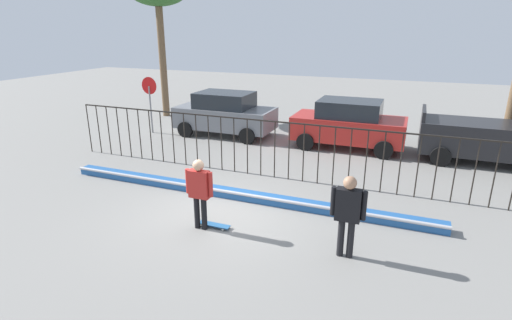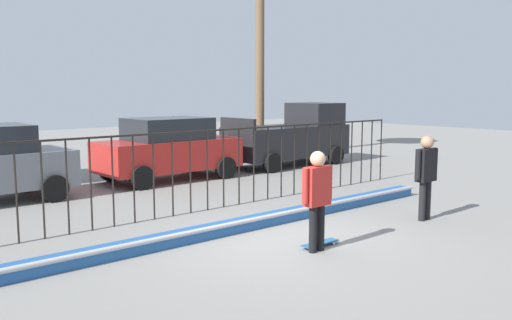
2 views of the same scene
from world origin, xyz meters
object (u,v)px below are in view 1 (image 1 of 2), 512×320
(skateboarder, at_px, (199,188))
(parked_car_gray, at_px, (225,113))
(parked_car_red, at_px, (349,124))
(stop_sign, at_px, (150,97))
(pickup_truck, at_px, (501,135))
(camera_operator, at_px, (348,209))
(skateboard, at_px, (214,225))

(skateboarder, relative_size, parked_car_gray, 0.40)
(parked_car_red, distance_m, stop_sign, 8.70)
(skateboarder, xyz_separation_m, parked_car_gray, (-3.26, 8.01, -0.07))
(parked_car_gray, bearing_deg, pickup_truck, 3.48)
(parked_car_red, bearing_deg, pickup_truck, 1.34)
(pickup_truck, height_order, stop_sign, stop_sign)
(skateboarder, height_order, camera_operator, camera_operator)
(camera_operator, relative_size, parked_car_red, 0.42)
(skateboarder, bearing_deg, parked_car_gray, 102.63)
(skateboarder, bearing_deg, pickup_truck, 38.10)
(skateboard, distance_m, parked_car_gray, 8.65)
(skateboarder, distance_m, pickup_truck, 10.82)
(skateboard, relative_size, stop_sign, 0.32)
(skateboard, relative_size, parked_car_red, 0.19)
(camera_operator, distance_m, parked_car_gray, 10.39)
(skateboard, height_order, parked_car_red, parked_car_red)
(stop_sign, bearing_deg, skateboarder, -47.72)
(skateboard, bearing_deg, camera_operator, -7.95)
(parked_car_red, height_order, pickup_truck, pickup_truck)
(camera_operator, relative_size, stop_sign, 0.72)
(pickup_truck, bearing_deg, parked_car_gray, 176.33)
(skateboard, relative_size, camera_operator, 0.45)
(skateboarder, xyz_separation_m, stop_sign, (-6.53, 7.18, 0.58))
(skateboarder, relative_size, skateboard, 2.17)
(camera_operator, xyz_separation_m, parked_car_gray, (-6.67, 7.96, -0.11))
(skateboarder, bearing_deg, stop_sign, 122.80)
(skateboarder, xyz_separation_m, parked_car_red, (2.11, 8.06, -0.07))
(parked_car_red, relative_size, stop_sign, 1.72)
(camera_operator, height_order, parked_car_gray, parked_car_gray)
(skateboard, xyz_separation_m, pickup_truck, (7.03, 7.82, 0.98))
(skateboarder, xyz_separation_m, skateboard, (0.26, 0.16, -0.98))
(pickup_truck, xyz_separation_m, stop_sign, (-13.83, -0.80, 0.58))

